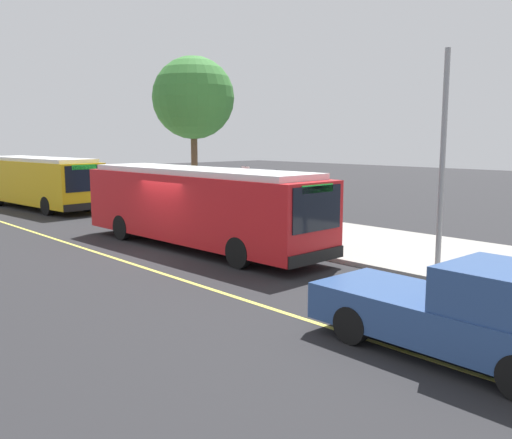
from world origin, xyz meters
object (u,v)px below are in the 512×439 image
(transit_bus_second, at_px, (40,181))
(waiting_bench, at_px, (246,212))
(pickup_truck, at_px, (464,314))
(pedestrian_commuter, at_px, (212,203))
(transit_bus_main, at_px, (198,205))
(route_sign_post, at_px, (246,191))

(transit_bus_second, distance_m, waiting_bench, 13.67)
(transit_bus_second, xyz_separation_m, pickup_truck, (27.48, -3.03, -0.76))
(pedestrian_commuter, bearing_deg, waiting_bench, 71.51)
(transit_bus_main, relative_size, transit_bus_second, 1.11)
(transit_bus_second, bearing_deg, pickup_truck, -6.30)
(waiting_bench, bearing_deg, transit_bus_main, -59.67)
(pickup_truck, distance_m, pedestrian_commuter, 16.31)
(transit_bus_main, relative_size, waiting_bench, 7.18)
(transit_bus_main, relative_size, pedestrian_commuter, 6.80)
(waiting_bench, xyz_separation_m, route_sign_post, (2.72, -2.39, 1.32))
(transit_bus_second, xyz_separation_m, route_sign_post, (15.56, 2.18, 0.34))
(transit_bus_main, relative_size, route_sign_post, 4.10)
(route_sign_post, bearing_deg, transit_bus_second, -172.03)
(transit_bus_second, bearing_deg, pedestrian_commuter, 13.63)
(waiting_bench, bearing_deg, transit_bus_second, -160.41)
(pickup_truck, relative_size, route_sign_post, 1.93)
(pickup_truck, relative_size, waiting_bench, 3.39)
(transit_bus_main, height_order, waiting_bench, transit_bus_main)
(waiting_bench, relative_size, route_sign_post, 0.57)
(transit_bus_main, height_order, transit_bus_second, same)
(transit_bus_second, height_order, pickup_truck, transit_bus_second)
(pickup_truck, bearing_deg, transit_bus_second, 173.70)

